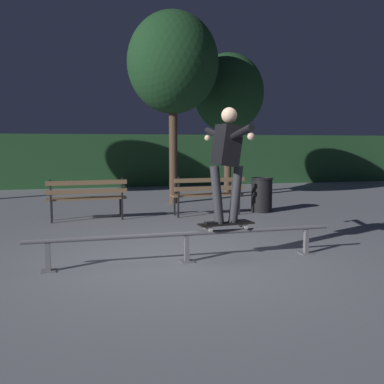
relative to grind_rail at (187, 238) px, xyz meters
The scene contains 10 objects.
ground_plane 0.33m from the grind_rail, 90.00° to the left, with size 90.00×90.00×0.00m, color slate.
hedge_backdrop 11.02m from the grind_rail, 90.00° to the left, with size 24.00×1.20×1.93m, color #234C28.
grind_rail is the anchor object (origin of this frame).
skateboard 0.58m from the grind_rail, ahead, with size 0.80×0.29×0.09m.
skateboarder 1.23m from the grind_rail, ahead, with size 0.63×1.40×1.56m.
park_bench_leftmost 3.76m from the grind_rail, 109.40° to the left, with size 1.62×0.48×0.88m.
park_bench_left_center 3.79m from the grind_rail, 69.18° to the left, with size 1.62×0.48×0.88m.
tree_far_right 8.42m from the grind_rail, 67.05° to the left, with size 2.17×2.17×4.34m.
tree_behind_benches 6.71m from the grind_rail, 79.86° to the left, with size 2.37×2.37×4.97m.
trash_can 4.62m from the grind_rail, 54.16° to the left, with size 0.52×0.52×0.80m.
Camera 1 is at (-1.33, -5.56, 1.57)m, focal length 40.33 mm.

